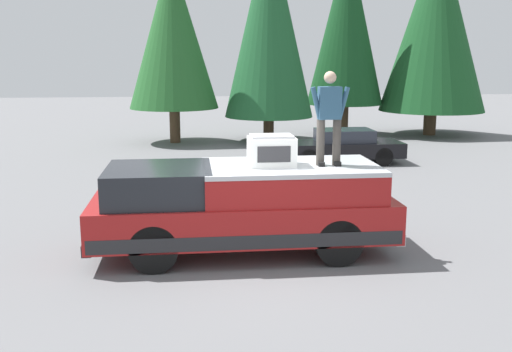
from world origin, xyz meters
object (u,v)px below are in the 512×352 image
at_px(person_on_truck_bed, 329,116).
at_px(pickup_truck, 243,207).
at_px(parked_car_black, 342,146).
at_px(compressor_unit, 272,151).

bearing_deg(person_on_truck_bed, pickup_truck, 85.53).
height_order(pickup_truck, person_on_truck_bed, person_on_truck_bed).
bearing_deg(parked_car_black, pickup_truck, 155.08).
height_order(pickup_truck, parked_car_black, pickup_truck).
bearing_deg(person_on_truck_bed, compressor_unit, 86.29).
relative_size(pickup_truck, person_on_truck_bed, 3.28).
xyz_separation_m(compressor_unit, person_on_truck_bed, (-0.07, -1.03, 0.62)).
relative_size(person_on_truck_bed, parked_car_black, 0.41).
height_order(compressor_unit, person_on_truck_bed, person_on_truck_bed).
xyz_separation_m(pickup_truck, parked_car_black, (9.09, -4.22, -0.29)).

